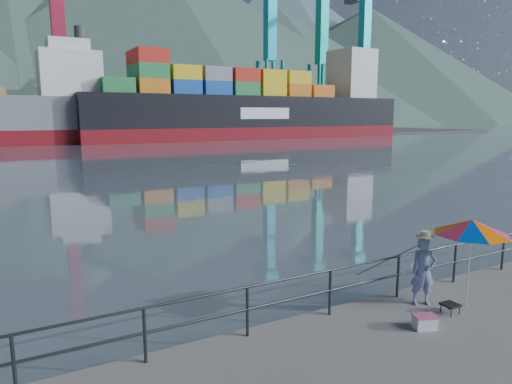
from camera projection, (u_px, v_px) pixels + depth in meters
harbor_water at (24, 131)px, 120.18m from camera, size 500.00×280.00×0.00m
far_dock at (87, 136)px, 92.97m from camera, size 200.00×40.00×0.40m
guardrail at (291, 301)px, 9.28m from camera, size 22.00×0.06×1.03m
mountains at (109, 42)px, 199.82m from camera, size 600.00×332.80×80.00m
port_cranes at (198, 56)px, 92.50m from camera, size 116.00×28.00×38.40m
container_stacks at (210, 121)px, 105.87m from camera, size 58.00×5.40×7.80m
fisherman at (423, 271)px, 10.26m from camera, size 0.67×0.57×1.56m
beach_umbrella at (472, 227)px, 9.98m from camera, size 2.04×2.04×2.00m
folding_stool at (450, 308)px, 9.88m from camera, size 0.35×0.35×0.22m
cooler_bag at (424, 323)px, 9.18m from camera, size 0.50×0.41×0.25m
fishing_rod at (389, 294)px, 10.95m from camera, size 0.48×1.83×1.32m
container_ship at (259, 106)px, 87.04m from camera, size 63.17×10.53×18.10m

